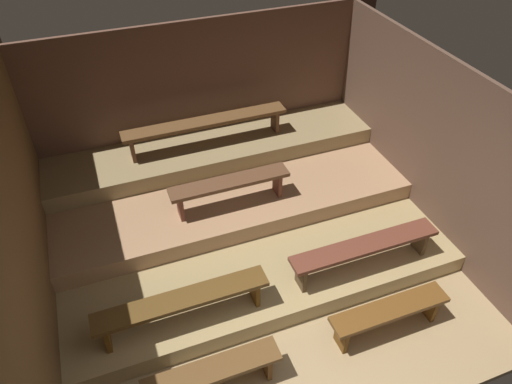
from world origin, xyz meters
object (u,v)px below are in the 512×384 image
bench_floor_left (213,373)px  bench_lower_left (182,302)px  bench_upper_center (206,124)px  bench_middle_center (230,185)px  bench_lower_right (365,248)px  bench_floor_right (389,312)px

bench_floor_left → bench_lower_left: bearing=97.2°
bench_upper_center → bench_middle_center: bearing=-91.4°
bench_lower_right → bench_middle_center: bearing=130.4°
bench_floor_left → bench_upper_center: bearing=74.1°
bench_floor_right → bench_lower_left: (-2.11, 0.74, 0.25)m
bench_middle_center → bench_upper_center: (0.03, 1.14, 0.26)m
bench_floor_left → bench_middle_center: bench_middle_center is taller
bench_floor_right → bench_middle_center: size_ratio=0.87×
bench_lower_right → bench_middle_center: 1.86m
bench_floor_left → bench_middle_center: 2.38m
bench_middle_center → bench_upper_center: 1.17m
bench_floor_left → bench_middle_center: size_ratio=0.87×
bench_lower_right → bench_upper_center: (-1.17, 2.55, 0.49)m
bench_floor_left → bench_lower_right: (2.11, 0.74, 0.25)m
bench_upper_center → bench_lower_right: bearing=-65.3°
bench_lower_right → bench_upper_center: bench_upper_center is taller
bench_floor_left → bench_lower_right: bench_lower_right is taller
bench_floor_left → bench_lower_left: bench_lower_left is taller
bench_floor_left → bench_floor_right: size_ratio=1.00×
bench_floor_left → bench_upper_center: (0.94, 3.29, 0.75)m
bench_floor_left → bench_floor_right: (2.02, 0.00, 0.00)m
bench_lower_left → bench_upper_center: size_ratio=0.78×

